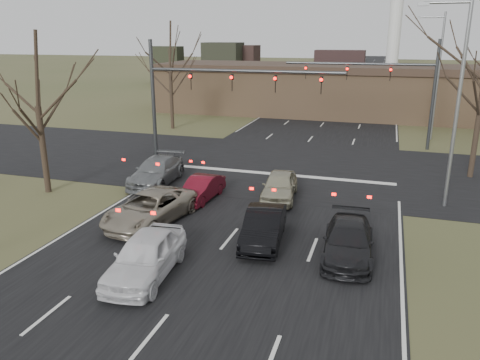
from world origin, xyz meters
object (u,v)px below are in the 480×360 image
at_px(car_grey_ahead, 156,171).
at_px(car_silver_ahead, 280,186).
at_px(car_black_hatch, 264,227).
at_px(car_silver_suv, 150,208).
at_px(car_charcoal_sedan, 348,241).
at_px(mast_arm_near, 200,89).
at_px(car_red_ahead, 201,189).
at_px(car_white_sedan, 146,256).
at_px(streetlight_right_far, 436,70).
at_px(mast_arm_far, 394,81).
at_px(building, 351,90).
at_px(streetlight_right_near, 455,94).

xyz_separation_m(car_grey_ahead, car_silver_ahead, (7.35, -0.51, -0.02)).
height_order(car_grey_ahead, car_silver_ahead, car_grey_ahead).
relative_size(car_black_hatch, car_silver_ahead, 1.02).
bearing_deg(car_silver_suv, car_charcoal_sedan, 2.22).
xyz_separation_m(mast_arm_near, car_red_ahead, (2.23, -5.72, -4.47)).
bearing_deg(car_red_ahead, car_black_hatch, -39.57).
height_order(car_black_hatch, car_charcoal_sedan, car_black_hatch).
xyz_separation_m(car_silver_suv, car_white_sedan, (2.20, -4.50, 0.06)).
distance_m(mast_arm_near, car_silver_ahead, 8.67).
xyz_separation_m(streetlight_right_far, car_silver_ahead, (-8.47, -18.37, -4.88)).
height_order(streetlight_right_far, car_black_hatch, streetlight_right_far).
relative_size(mast_arm_far, car_red_ahead, 3.02).
xyz_separation_m(building, car_black_hatch, (-0.56, -34.87, -1.97)).
height_order(mast_arm_near, car_silver_suv, mast_arm_near).
height_order(building, car_red_ahead, building).
xyz_separation_m(mast_arm_near, car_grey_ahead, (-1.27, -3.86, -4.34)).
bearing_deg(building, car_white_sedan, -95.58).
bearing_deg(car_white_sedan, streetlight_right_far, 62.90).
bearing_deg(car_silver_ahead, streetlight_right_far, 59.10).
height_order(car_grey_ahead, car_red_ahead, car_grey_ahead).
bearing_deg(mast_arm_far, car_red_ahead, -120.29).
bearing_deg(building, car_charcoal_sedan, -85.35).
distance_m(mast_arm_near, mast_arm_far, 15.17).
distance_m(streetlight_right_near, car_red_ahead, 13.11).
bearing_deg(car_charcoal_sedan, mast_arm_near, 131.80).
distance_m(streetlight_right_far, car_silver_suv, 27.33).
distance_m(mast_arm_far, car_red_ahead, 18.73).
bearing_deg(streetlight_right_near, car_grey_ahead, -176.77).
xyz_separation_m(streetlight_right_near, car_red_ahead, (-11.82, -2.72, -4.98)).
relative_size(mast_arm_near, streetlight_right_far, 1.21).
xyz_separation_m(streetlight_right_near, car_grey_ahead, (-15.32, -0.86, -4.86)).
height_order(streetlight_right_far, car_grey_ahead, streetlight_right_far).
distance_m(streetlight_right_far, car_white_sedan, 30.38).
xyz_separation_m(car_silver_suv, car_grey_ahead, (-2.50, 5.50, 0.01)).
bearing_deg(mast_arm_near, car_silver_suv, -82.52).
xyz_separation_m(building, streetlight_right_far, (7.32, -11.00, 2.92)).
relative_size(car_white_sedan, car_grey_ahead, 0.90).
height_order(building, streetlight_right_far, streetlight_right_far).
bearing_deg(mast_arm_far, building, 105.58).
xyz_separation_m(mast_arm_near, car_black_hatch, (6.67, -9.87, -4.37)).
relative_size(mast_arm_near, car_silver_ahead, 2.91).
relative_size(car_silver_suv, car_silver_ahead, 1.24).
distance_m(mast_arm_far, car_silver_suv, 22.30).
bearing_deg(building, streetlight_right_far, -56.35).
xyz_separation_m(streetlight_right_far, car_black_hatch, (-7.88, -23.87, -4.89)).
relative_size(streetlight_right_far, car_white_sedan, 2.20).
relative_size(building, streetlight_right_far, 4.24).
bearing_deg(car_red_ahead, mast_arm_far, 63.17).
xyz_separation_m(car_red_ahead, car_silver_ahead, (3.85, 1.35, 0.10)).
bearing_deg(mast_arm_far, car_silver_suv, -117.74).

